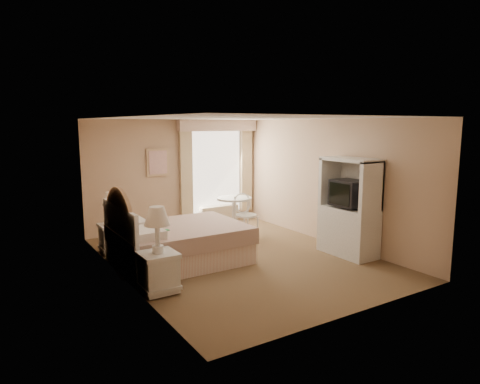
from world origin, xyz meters
TOP-DOWN VIEW (x-y plane):
  - room at (0.00, 0.00)m, footprint 4.21×5.51m
  - window at (1.05, 2.65)m, footprint 2.05×0.22m
  - framed_art at (-0.45, 2.71)m, footprint 0.52×0.04m
  - bed at (-1.12, 0.34)m, footprint 2.18×1.72m
  - nightstand_near at (-1.84, -0.77)m, footprint 0.51×0.51m
  - nightstand_far at (-1.84, 1.55)m, footprint 0.47×0.47m
  - round_table at (0.83, 1.53)m, footprint 0.76×0.76m
  - cafe_chair at (0.88, 1.20)m, footprint 0.48×0.48m
  - armoire at (1.81, -0.90)m, footprint 0.54×1.08m

SIDE VIEW (x-z plane):
  - bed at x=-1.12m, z-range -0.39..1.12m
  - nightstand_far at x=-1.84m, z-range -0.14..1.00m
  - nightstand_near at x=-1.84m, z-range -0.15..1.09m
  - round_table at x=0.83m, z-range 0.14..0.94m
  - cafe_chair at x=0.88m, z-range 0.07..1.01m
  - armoire at x=1.81m, z-range -0.15..1.64m
  - room at x=0.00m, z-range -0.01..2.50m
  - window at x=1.05m, z-range 0.09..2.60m
  - framed_art at x=-0.45m, z-range 1.24..1.86m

